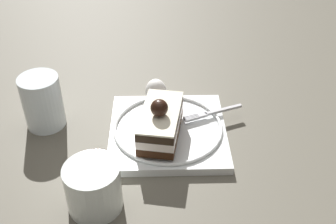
{
  "coord_description": "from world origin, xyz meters",
  "views": [
    {
      "loc": [
        -0.54,
        -0.03,
        0.47
      ],
      "look_at": [
        0.02,
        0.01,
        0.05
      ],
      "focal_mm": 44.68,
      "sensor_mm": 36.0,
      "label": 1
    }
  ],
  "objects_px": {
    "cake_slice": "(161,122)",
    "drink_glass_near": "(94,190)",
    "fork": "(211,113)",
    "drink_glass_far": "(43,104)",
    "whipped_cream_dollop": "(156,91)",
    "dessert_plate": "(168,131)"
  },
  "relations": [
    {
      "from": "cake_slice",
      "to": "drink_glass_near",
      "type": "height_order",
      "value": "cake_slice"
    },
    {
      "from": "whipped_cream_dollop",
      "to": "drink_glass_far",
      "type": "bearing_deg",
      "value": 104.49
    },
    {
      "from": "drink_glass_far",
      "to": "drink_glass_near",
      "type": "bearing_deg",
      "value": -144.9
    },
    {
      "from": "dessert_plate",
      "to": "cake_slice",
      "type": "relative_size",
      "value": 1.73
    },
    {
      "from": "cake_slice",
      "to": "whipped_cream_dollop",
      "type": "relative_size",
      "value": 2.56
    },
    {
      "from": "drink_glass_near",
      "to": "drink_glass_far",
      "type": "relative_size",
      "value": 0.81
    },
    {
      "from": "cake_slice",
      "to": "whipped_cream_dollop",
      "type": "xyz_separation_m",
      "value": [
        0.09,
        0.02,
        -0.0
      ]
    },
    {
      "from": "whipped_cream_dollop",
      "to": "fork",
      "type": "bearing_deg",
      "value": -105.6
    },
    {
      "from": "dessert_plate",
      "to": "whipped_cream_dollop",
      "type": "height_order",
      "value": "whipped_cream_dollop"
    },
    {
      "from": "drink_glass_near",
      "to": "fork",
      "type": "bearing_deg",
      "value": -39.76
    },
    {
      "from": "fork",
      "to": "drink_glass_far",
      "type": "xyz_separation_m",
      "value": [
        -0.02,
        0.29,
        0.02
      ]
    },
    {
      "from": "cake_slice",
      "to": "drink_glass_far",
      "type": "height_order",
      "value": "same"
    },
    {
      "from": "whipped_cream_dollop",
      "to": "drink_glass_far",
      "type": "relative_size",
      "value": 0.5
    },
    {
      "from": "dessert_plate",
      "to": "drink_glass_near",
      "type": "relative_size",
      "value": 2.75
    },
    {
      "from": "drink_glass_near",
      "to": "drink_glass_far",
      "type": "distance_m",
      "value": 0.22
    },
    {
      "from": "dessert_plate",
      "to": "drink_glass_far",
      "type": "relative_size",
      "value": 2.23
    },
    {
      "from": "fork",
      "to": "drink_glass_near",
      "type": "height_order",
      "value": "drink_glass_near"
    },
    {
      "from": "cake_slice",
      "to": "whipped_cream_dollop",
      "type": "bearing_deg",
      "value": 9.91
    },
    {
      "from": "cake_slice",
      "to": "fork",
      "type": "height_order",
      "value": "cake_slice"
    },
    {
      "from": "cake_slice",
      "to": "drink_glass_far",
      "type": "relative_size",
      "value": 1.29
    },
    {
      "from": "fork",
      "to": "drink_glass_far",
      "type": "bearing_deg",
      "value": 94.22
    },
    {
      "from": "drink_glass_near",
      "to": "drink_glass_far",
      "type": "height_order",
      "value": "drink_glass_far"
    }
  ]
}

